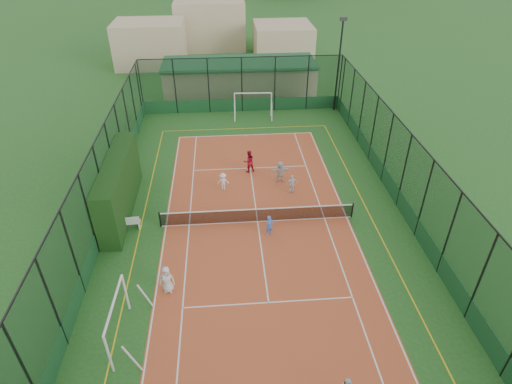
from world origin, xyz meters
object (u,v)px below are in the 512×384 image
at_px(clubhouse, 239,77).
at_px(child_far_back, 280,172).
at_px(child_near_mid, 269,226).
at_px(floodlight_ne, 338,66).
at_px(child_far_left, 223,181).
at_px(futsal_goal_far, 253,105).
at_px(futsal_goal_near, 118,321).
at_px(coach, 249,161).
at_px(child_near_left, 167,280).
at_px(white_bench, 125,222).
at_px(child_far_right, 292,184).

height_order(clubhouse, child_far_back, clubhouse).
bearing_deg(child_near_mid, clubhouse, 65.73).
distance_m(floodlight_ne, child_far_left, 17.01).
relative_size(floodlight_ne, child_far_left, 6.69).
relative_size(futsal_goal_far, child_far_left, 2.76).
distance_m(futsal_goal_near, coach, 15.30).
bearing_deg(clubhouse, child_near_left, -100.15).
bearing_deg(floodlight_ne, futsal_goal_far, -173.42).
bearing_deg(child_far_back, futsal_goal_near, 51.59).
distance_m(white_bench, futsal_goal_near, 7.90).
bearing_deg(clubhouse, child_far_right, -82.45).
distance_m(child_near_mid, child_far_back, 5.93).
relative_size(child_near_left, child_far_back, 1.01).
bearing_deg(child_far_left, coach, -130.99).
bearing_deg(white_bench, futsal_goal_far, 56.34).
distance_m(white_bench, child_far_left, 6.96).
bearing_deg(child_far_left, child_far_right, 169.57).
height_order(floodlight_ne, child_far_back, floodlight_ne).
relative_size(clubhouse, child_far_right, 11.37).
xyz_separation_m(futsal_goal_near, child_near_mid, (7.25, 6.58, -0.43)).
bearing_deg(child_near_left, coach, 69.91).
bearing_deg(clubhouse, child_near_mid, -88.59).
distance_m(child_near_left, child_far_right, 11.05).
distance_m(white_bench, futsal_goal_far, 18.04).
xyz_separation_m(child_near_left, child_far_left, (2.88, 8.99, -0.15)).
bearing_deg(futsal_goal_far, clubhouse, 101.16).
xyz_separation_m(white_bench, child_near_mid, (8.37, -1.21, 0.17)).
bearing_deg(child_near_left, white_bench, 122.49).
height_order(futsal_goal_far, child_far_left, futsal_goal_far).
bearing_deg(futsal_goal_near, floodlight_ne, -30.06).
bearing_deg(child_far_left, child_near_mid, 116.36).
xyz_separation_m(clubhouse, coach, (-0.13, -16.04, -0.74)).
bearing_deg(futsal_goal_near, coach, -23.43).
distance_m(child_near_left, coach, 12.15).
height_order(child_near_left, child_near_mid, child_near_left).
bearing_deg(floodlight_ne, clubhouse, 147.88).
xyz_separation_m(futsal_goal_near, child_far_back, (8.60, 12.35, -0.33)).
xyz_separation_m(white_bench, futsal_goal_near, (1.12, -7.79, 0.61)).
bearing_deg(clubhouse, futsal_goal_near, -102.60).
relative_size(white_bench, child_far_back, 1.15).
xyz_separation_m(futsal_goal_far, child_far_left, (-2.90, -11.95, -0.47)).
xyz_separation_m(clubhouse, child_far_right, (2.52, -19.02, -0.90)).
bearing_deg(futsal_goal_far, child_far_left, -100.65).
bearing_deg(child_far_back, white_bench, 21.56).
bearing_deg(child_near_left, child_far_right, 50.88).
xyz_separation_m(clubhouse, child_near_mid, (0.57, -23.29, -0.91)).
bearing_deg(futsal_goal_far, futsal_goal_near, -104.84).
bearing_deg(child_far_back, child_far_right, 108.07).
distance_m(floodlight_ne, child_near_mid, 19.91).
xyz_separation_m(child_near_left, child_near_mid, (5.45, 3.94, -0.11)).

